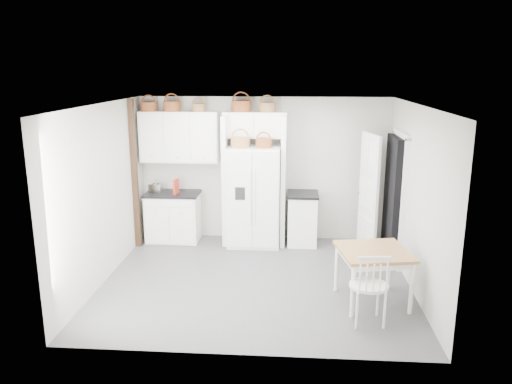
{
  "coord_description": "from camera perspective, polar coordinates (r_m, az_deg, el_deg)",
  "views": [
    {
      "loc": [
        0.5,
        -6.9,
        3.09
      ],
      "look_at": [
        -0.03,
        0.4,
        1.27
      ],
      "focal_mm": 35.0,
      "sensor_mm": 36.0,
      "label": 1
    }
  ],
  "objects": [
    {
      "name": "basket_fridge_a",
      "position": [
        8.56,
        -1.81,
        5.69
      ],
      "size": [
        0.33,
        0.33,
        0.17
      ],
      "primitive_type": "cylinder",
      "color": "olive",
      "rests_on": "refrigerator"
    },
    {
      "name": "basket_bridge_b",
      "position": [
        8.76,
        1.28,
        9.67
      ],
      "size": [
        0.28,
        0.28,
        0.16
      ],
      "primitive_type": "cylinder",
      "color": "olive",
      "rests_on": "bridge_cabinet"
    },
    {
      "name": "basket_upper_b",
      "position": [
        9.01,
        -9.6,
        9.65
      ],
      "size": [
        0.3,
        0.3,
        0.18
      ],
      "primitive_type": "cylinder",
      "color": "maroon",
      "rests_on": "upper_cabinet"
    },
    {
      "name": "basket_upper_c",
      "position": [
        8.91,
        -6.58,
        9.57
      ],
      "size": [
        0.23,
        0.23,
        0.14
      ],
      "primitive_type": "cylinder",
      "color": "olive",
      "rests_on": "upper_cabinet"
    },
    {
      "name": "fridge_panel_left",
      "position": [
        8.89,
        -3.46,
        1.36
      ],
      "size": [
        0.08,
        0.6,
        2.3
      ],
      "primitive_type": "cube",
      "color": "white",
      "rests_on": "floor"
    },
    {
      "name": "counter_left",
      "position": [
        9.13,
        -9.54,
        -0.19
      ],
      "size": [
        0.97,
        0.63,
        0.04
      ],
      "primitive_type": "cube",
      "color": "black",
      "rests_on": "base_cab_left"
    },
    {
      "name": "basket_fridge_b",
      "position": [
        8.53,
        0.87,
        5.57
      ],
      "size": [
        0.27,
        0.27,
        0.15
      ],
      "primitive_type": "cylinder",
      "color": "maroon",
      "rests_on": "refrigerator"
    },
    {
      "name": "wall_right",
      "position": [
        7.34,
        17.8,
        -0.81
      ],
      "size": [
        0.0,
        4.0,
        4.0
      ],
      "primitive_type": "plane",
      "rotation": [
        1.57,
        0.0,
        -1.57
      ],
      "color": "#AEACA1",
      "rests_on": "floor"
    },
    {
      "name": "door_slab",
      "position": [
        8.59,
        12.72,
        -0.28
      ],
      "size": [
        0.21,
        0.79,
        2.05
      ],
      "primitive_type": "cube",
      "rotation": [
        0.0,
        0.0,
        -1.36
      ],
      "color": "white",
      "rests_on": "floor"
    },
    {
      "name": "cookbook_red",
      "position": [
        9.0,
        -9.13,
        0.62
      ],
      "size": [
        0.07,
        0.18,
        0.27
      ],
      "primitive_type": "cube",
      "rotation": [
        0.0,
        0.0,
        -0.19
      ],
      "color": "red",
      "rests_on": "counter_left"
    },
    {
      "name": "ceiling",
      "position": [
        6.93,
        -0.01,
        9.94
      ],
      "size": [
        4.5,
        4.5,
        0.0
      ],
      "primitive_type": "plane",
      "color": "white",
      "rests_on": "wall_back"
    },
    {
      "name": "upper_cabinet",
      "position": [
        9.03,
        -8.74,
        6.26
      ],
      "size": [
        1.4,
        0.34,
        0.9
      ],
      "primitive_type": "cube",
      "color": "white",
      "rests_on": "wall_back"
    },
    {
      "name": "cookbook_cream",
      "position": [
        9.01,
        -9.34,
        0.49
      ],
      "size": [
        0.06,
        0.15,
        0.22
      ],
      "primitive_type": "cube",
      "rotation": [
        0.0,
        0.0,
        0.18
      ],
      "color": "white",
      "rests_on": "counter_left"
    },
    {
      "name": "windsor_chair",
      "position": [
        6.38,
        12.76,
        -10.39
      ],
      "size": [
        0.52,
        0.48,
        0.98
      ],
      "primitive_type": "cube",
      "rotation": [
        0.0,
        0.0,
        0.09
      ],
      "color": "white",
      "rests_on": "floor"
    },
    {
      "name": "toaster",
      "position": [
        9.16,
        -11.37,
        0.42
      ],
      "size": [
        0.26,
        0.18,
        0.16
      ],
      "primitive_type": "cube",
      "rotation": [
        0.0,
        0.0,
        -0.21
      ],
      "color": "silver",
      "rests_on": "counter_left"
    },
    {
      "name": "wall_left",
      "position": [
        7.64,
        -17.09,
        -0.19
      ],
      "size": [
        0.0,
        4.0,
        4.0
      ],
      "primitive_type": "plane",
      "rotation": [
        1.57,
        0.0,
        1.57
      ],
      "color": "#AEACA1",
      "rests_on": "floor"
    },
    {
      "name": "dining_table",
      "position": [
        6.97,
        13.16,
        -9.34
      ],
      "size": [
        1.04,
        1.04,
        0.74
      ],
      "primitive_type": "cube",
      "rotation": [
        0.0,
        0.0,
        0.18
      ],
      "color": "brown",
      "rests_on": "floor"
    },
    {
      "name": "counter_right",
      "position": [
        8.87,
        5.37,
        -0.25
      ],
      "size": [
        0.55,
        0.65,
        0.04
      ],
      "primitive_type": "cube",
      "color": "black",
      "rests_on": "base_cab_right"
    },
    {
      "name": "basket_upper_a",
      "position": [
        9.11,
        -12.14,
        9.52
      ],
      "size": [
        0.28,
        0.28,
        0.16
      ],
      "primitive_type": "cylinder",
      "color": "maroon",
      "rests_on": "upper_cabinet"
    },
    {
      "name": "wall_back",
      "position": [
        9.09,
        0.91,
        2.63
      ],
      "size": [
        4.5,
        0.0,
        4.5
      ],
      "primitive_type": "plane",
      "rotation": [
        1.57,
        0.0,
        0.0
      ],
      "color": "#AEACA1",
      "rests_on": "floor"
    },
    {
      "name": "refrigerator",
      "position": [
        8.83,
        -0.21,
        -0.47
      ],
      "size": [
        0.91,
        0.74,
        1.77
      ],
      "primitive_type": "cube",
      "color": "white",
      "rests_on": "floor"
    },
    {
      "name": "base_cab_right",
      "position": [
        9.0,
        5.3,
        -3.15
      ],
      "size": [
        0.51,
        0.61,
        0.9
      ],
      "primitive_type": "cube",
      "color": "white",
      "rests_on": "floor"
    },
    {
      "name": "fridge_panel_right",
      "position": [
        8.82,
        3.13,
        1.26
      ],
      "size": [
        0.08,
        0.6,
        2.3
      ],
      "primitive_type": "cube",
      "color": "white",
      "rests_on": "floor"
    },
    {
      "name": "bridge_cabinet",
      "position": [
        8.81,
        -0.12,
        7.7
      ],
      "size": [
        1.12,
        0.34,
        0.45
      ],
      "primitive_type": "cube",
      "color": "white",
      "rests_on": "wall_back"
    },
    {
      "name": "base_cab_left",
      "position": [
        9.25,
        -9.42,
        -2.9
      ],
      "size": [
        0.93,
        0.59,
        0.86
      ],
      "primitive_type": "cube",
      "color": "white",
      "rests_on": "floor"
    },
    {
      "name": "floor",
      "position": [
        7.58,
        -0.01,
        -10.08
      ],
      "size": [
        4.5,
        4.5,
        0.0
      ],
      "primitive_type": "plane",
      "color": "#525155",
      "rests_on": "ground"
    },
    {
      "name": "doorway_void",
      "position": [
        8.33,
        15.5,
        -0.88
      ],
      "size": [
        0.18,
        0.85,
        2.05
      ],
      "primitive_type": "cube",
      "color": "black",
      "rests_on": "floor"
    },
    {
      "name": "basket_bridge_a",
      "position": [
        8.8,
        -1.71,
        9.78
      ],
      "size": [
        0.34,
        0.34,
        0.19
      ],
      "primitive_type": "cylinder",
      "color": "maroon",
      "rests_on": "bridge_cabinet"
    },
    {
      "name": "trim_post",
      "position": [
        8.86,
        -13.7,
        1.94
      ],
      "size": [
        0.09,
        0.09,
        2.6
      ],
      "primitive_type": "cube",
      "color": "#331B0F",
      "rests_on": "floor"
    }
  ]
}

